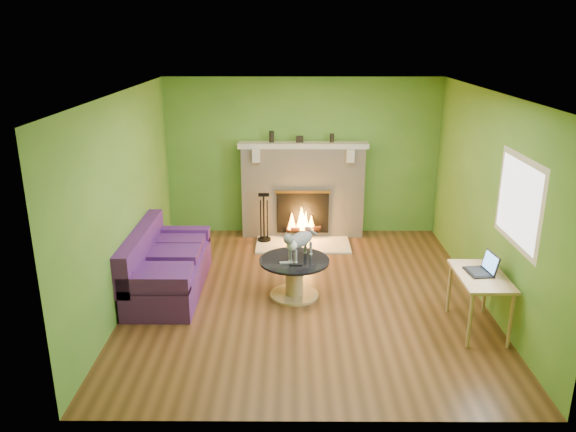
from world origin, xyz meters
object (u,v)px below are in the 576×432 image
sofa (165,267)px  coffee_table (294,275)px  desk (481,282)px  cat (301,243)px

sofa → coffee_table: size_ratio=2.07×
desk → cat: size_ratio=1.37×
coffee_table → cat: size_ratio=1.35×
desk → cat: (-2.02, 0.89, 0.12)m
sofa → cat: bearing=-4.0°
sofa → cat: (1.79, -0.12, 0.40)m
coffee_table → desk: desk is taller
coffee_table → sofa: bearing=174.2°
coffee_table → desk: 2.28m
sofa → cat: cat is taller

